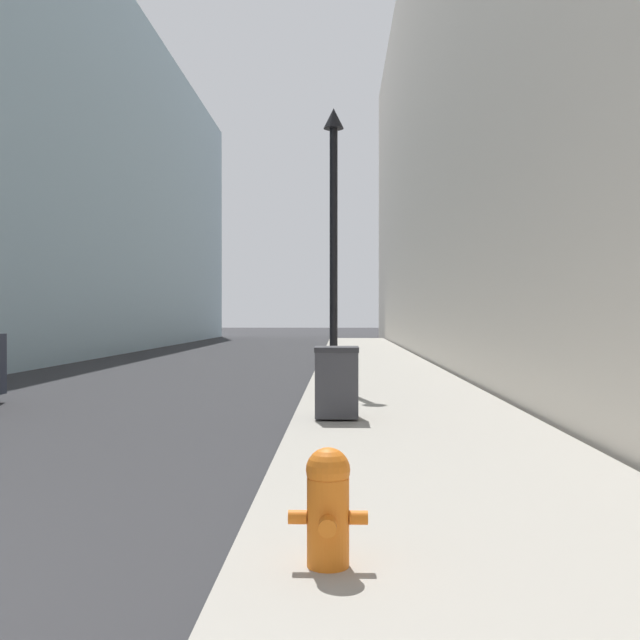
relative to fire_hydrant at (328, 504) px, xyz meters
name	(u,v)px	position (x,y,z in m)	size (l,w,h in m)	color
sidewalk_right	(379,372)	(1.24, 16.86, -0.47)	(3.85, 60.00, 0.14)	#9E998E
building_right_stone	(565,114)	(9.27, 24.86, 9.45)	(12.00, 60.00, 19.98)	beige
fire_hydrant	(328,504)	(0.00, 0.00, 0.00)	(0.51, 0.40, 0.76)	orange
trash_bin	(337,382)	(0.02, 6.58, 0.18)	(0.69, 0.68, 1.13)	#3D3D42
lamppost	(334,227)	(-0.07, 11.37, 3.21)	(0.45, 0.45, 6.26)	black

